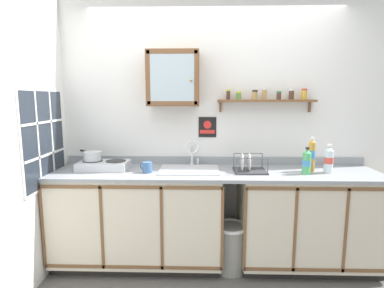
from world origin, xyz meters
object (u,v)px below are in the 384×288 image
at_px(saucepan, 92,156).
at_px(mug, 147,167).
at_px(bottle_soda_green_1, 307,162).
at_px(trash_bin, 231,246).
at_px(wall_cabinet, 173,78).
at_px(warning_sign, 207,127).
at_px(sink, 190,172).
at_px(hot_plate_stove, 104,165).
at_px(bottle_juice_amber_0, 312,155).
at_px(bottle_water_clear_2, 329,160).
at_px(dish_rack, 249,168).

distance_m(saucepan, mug, 0.58).
relative_size(bottle_soda_green_1, trash_bin, 0.55).
xyz_separation_m(wall_cabinet, warning_sign, (0.34, 0.12, -0.48)).
bearing_deg(warning_sign, sink, -122.67).
xyz_separation_m(sink, mug, (-0.39, -0.11, 0.07)).
bearing_deg(mug, wall_cabinet, 48.86).
distance_m(hot_plate_stove, trash_bin, 1.44).
height_order(bottle_juice_amber_0, bottle_soda_green_1, bottle_juice_amber_0).
bearing_deg(bottle_water_clear_2, hot_plate_stove, 177.84).
relative_size(sink, wall_cabinet, 1.07).
relative_size(dish_rack, trash_bin, 0.67).
distance_m(bottle_soda_green_1, warning_sign, 1.01).
relative_size(bottle_soda_green_1, wall_cabinet, 0.47).
xyz_separation_m(bottle_soda_green_1, mug, (-1.45, 0.02, -0.06)).
distance_m(sink, bottle_water_clear_2, 1.29).
distance_m(hot_plate_stove, bottle_juice_amber_0, 1.97).
height_order(saucepan, mug, saucepan).
relative_size(hot_plate_stove, warning_sign, 2.28).
bearing_deg(bottle_juice_amber_0, hot_plate_stove, 179.35).
bearing_deg(warning_sign, bottle_water_clear_2, -17.52).
bearing_deg(warning_sign, hot_plate_stove, -164.96).
relative_size(hot_plate_stove, bottle_soda_green_1, 1.91).
bearing_deg(mug, sink, 15.51).
relative_size(bottle_juice_amber_0, mug, 2.57).
bearing_deg(bottle_water_clear_2, dish_rack, 177.47).
distance_m(saucepan, warning_sign, 1.17).
bearing_deg(bottle_juice_amber_0, dish_rack, -177.55).
xyz_separation_m(bottle_soda_green_1, wall_cabinet, (-1.23, 0.28, 0.76)).
xyz_separation_m(bottle_juice_amber_0, warning_sign, (-0.97, 0.29, 0.23)).
height_order(sink, bottle_juice_amber_0, bottle_juice_amber_0).
bearing_deg(dish_rack, hot_plate_stove, 178.04).
xyz_separation_m(bottle_water_clear_2, warning_sign, (-1.11, 0.35, 0.26)).
relative_size(hot_plate_stove, trash_bin, 1.05).
relative_size(saucepan, bottle_juice_amber_0, 0.83).
distance_m(mug, warning_sign, 0.76).
distance_m(dish_rack, warning_sign, 0.61).
bearing_deg(warning_sign, bottle_juice_amber_0, -16.78).
relative_size(sink, trash_bin, 1.25).
height_order(wall_cabinet, warning_sign, wall_cabinet).
bearing_deg(sink, bottle_juice_amber_0, -0.99).
relative_size(saucepan, bottle_water_clear_2, 1.01).
bearing_deg(saucepan, bottle_soda_green_1, -4.24).
bearing_deg(sink, dish_rack, -4.60).
relative_size(bottle_soda_green_1, warning_sign, 1.19).
bearing_deg(saucepan, trash_bin, -7.50).
height_order(bottle_water_clear_2, wall_cabinet, wall_cabinet).
xyz_separation_m(dish_rack, wall_cabinet, (-0.72, 0.20, 0.83)).
height_order(hot_plate_stove, mug, mug).
bearing_deg(wall_cabinet, bottle_water_clear_2, -9.02).
bearing_deg(dish_rack, saucepan, 177.30).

